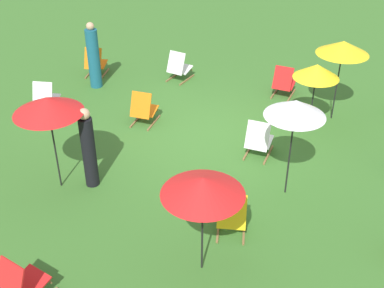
{
  "coord_description": "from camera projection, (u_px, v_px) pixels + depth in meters",
  "views": [
    {
      "loc": [
        -2.73,
        9.31,
        5.86
      ],
      "look_at": [
        0.0,
        1.2,
        0.5
      ],
      "focal_mm": 46.83,
      "sensor_mm": 36.0,
      "label": 1
    }
  ],
  "objects": [
    {
      "name": "ground_plane",
      "position": [
        209.0,
        136.0,
        11.33
      ],
      "size": [
        40.0,
        40.0,
        0.0
      ],
      "primitive_type": "plane",
      "color": "#386B28"
    },
    {
      "name": "deckchair_0",
      "position": [
        232.0,
        215.0,
        8.44
      ],
      "size": [
        0.62,
        0.84,
        0.83
      ],
      "rotation": [
        0.0,
        0.0,
        0.21
      ],
      "color": "olive",
      "rests_on": "ground"
    },
    {
      "name": "deckchair_1",
      "position": [
        259.0,
        140.0,
        10.48
      ],
      "size": [
        0.52,
        0.78,
        0.83
      ],
      "rotation": [
        0.0,
        0.0,
        -0.05
      ],
      "color": "olive",
      "rests_on": "ground"
    },
    {
      "name": "deckchair_3",
      "position": [
        284.0,
        83.0,
        12.87
      ],
      "size": [
        0.55,
        0.8,
        0.83
      ],
      "rotation": [
        0.0,
        0.0,
        -0.1
      ],
      "color": "olive",
      "rests_on": "ground"
    },
    {
      "name": "deckchair_7",
      "position": [
        95.0,
        63.0,
        13.98
      ],
      "size": [
        0.58,
        0.82,
        0.83
      ],
      "rotation": [
        0.0,
        0.0,
        0.15
      ],
      "color": "olive",
      "rests_on": "ground"
    },
    {
      "name": "deckchair_8",
      "position": [
        46.0,
        98.0,
        12.11
      ],
      "size": [
        0.61,
        0.84,
        0.83
      ],
      "rotation": [
        0.0,
        0.0,
        0.19
      ],
      "color": "olive",
      "rests_on": "ground"
    },
    {
      "name": "deckchair_11",
      "position": [
        21.0,
        284.0,
        7.14
      ],
      "size": [
        0.66,
        0.86,
        0.83
      ],
      "rotation": [
        0.0,
        0.0,
        -0.26
      ],
      "color": "olive",
      "rests_on": "ground"
    },
    {
      "name": "deckchair_12",
      "position": [
        144.0,
        109.0,
        11.63
      ],
      "size": [
        0.48,
        0.76,
        0.83
      ],
      "rotation": [
        0.0,
        0.0,
        -0.0
      ],
      "color": "olive",
      "rests_on": "ground"
    },
    {
      "name": "deckchair_14",
      "position": [
        179.0,
        67.0,
        13.71
      ],
      "size": [
        0.62,
        0.84,
        0.83
      ],
      "rotation": [
        0.0,
        0.0,
        -0.2
      ],
      "color": "olive",
      "rests_on": "ground"
    },
    {
      "name": "umbrella_0",
      "position": [
        203.0,
        186.0,
        7.07
      ],
      "size": [
        1.24,
        1.24,
        1.75
      ],
      "color": "black",
      "rests_on": "ground"
    },
    {
      "name": "umbrella_1",
      "position": [
        317.0,
        71.0,
        10.74
      ],
      "size": [
        1.0,
        1.0,
        1.64
      ],
      "color": "black",
      "rests_on": "ground"
    },
    {
      "name": "umbrella_2",
      "position": [
        48.0,
        105.0,
        8.82
      ],
      "size": [
        1.27,
        1.27,
        1.92
      ],
      "color": "black",
      "rests_on": "ground"
    },
    {
      "name": "umbrella_3",
      "position": [
        295.0,
        108.0,
        8.61
      ],
      "size": [
        1.09,
        1.09,
        1.96
      ],
      "color": "black",
      "rests_on": "ground"
    },
    {
      "name": "umbrella_4",
      "position": [
        343.0,
        48.0,
        11.09
      ],
      "size": [
        1.18,
        1.18,
        1.94
      ],
      "color": "black",
      "rests_on": "ground"
    },
    {
      "name": "person_0",
      "position": [
        89.0,
        149.0,
        9.37
      ],
      "size": [
        0.37,
        0.37,
        1.66
      ],
      "rotation": [
        0.0,
        0.0,
        5.44
      ],
      "color": "black",
      "rests_on": "ground"
    },
    {
      "name": "person_1",
      "position": [
        94.0,
        57.0,
        13.1
      ],
      "size": [
        0.33,
        0.33,
        1.77
      ],
      "rotation": [
        0.0,
        0.0,
        4.68
      ],
      "color": "#195972",
      "rests_on": "ground"
    }
  ]
}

